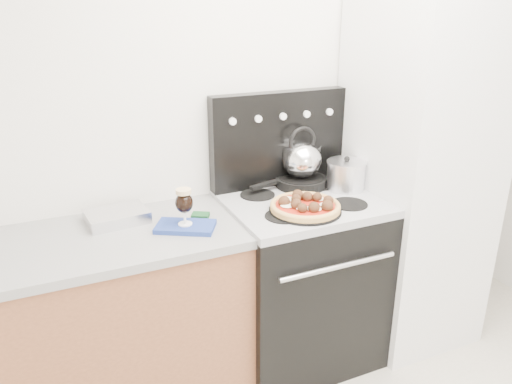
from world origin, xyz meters
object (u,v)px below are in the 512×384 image
stove_body (299,283)px  pizza (305,205)px  fridge (416,177)px  pizza_pan (305,210)px  skillet (301,182)px  tea_kettle (302,157)px  base_cabinet (85,334)px  beer_glass (184,207)px  oven_mitt (185,227)px  stock_pot (346,176)px

stove_body → pizza: size_ratio=2.66×
pizza → fridge: bearing=8.3°
pizza_pan → skillet: size_ratio=1.26×
pizza_pan → tea_kettle: size_ratio=1.48×
fridge → tea_kettle: 0.66m
fridge → base_cabinet: bearing=178.4°
beer_glass → oven_mitt: bearing=0.0°
fridge → beer_glass: (-1.32, -0.03, 0.06)m
stove_body → oven_mitt: (-0.62, -0.05, 0.47)m
oven_mitt → tea_kettle: (0.72, 0.23, 0.17)m
pizza → skillet: (0.15, 0.32, -0.01)m
base_cabinet → oven_mitt: bearing=-8.9°
base_cabinet → stove_body: 1.11m
skillet → tea_kettle: (0.00, 0.00, 0.14)m
base_cabinet → stove_body: (1.10, -0.02, 0.01)m
fridge → stock_pot: size_ratio=9.57×
fridge → tea_kettle: (-0.61, 0.21, 0.14)m
stove_body → base_cabinet: bearing=178.7°
pizza → stock_pot: stock_pot is taller
oven_mitt → pizza_pan: 0.57m
skillet → tea_kettle: tea_kettle is taller
base_cabinet → skillet: (1.20, 0.16, 0.51)m
pizza_pan → stock_pot: 0.40m
oven_mitt → skillet: 0.75m
beer_glass → pizza_pan: 0.58m
skillet → base_cabinet: bearing=-172.6°
beer_glass → pizza_pan: bearing=-8.7°
tea_kettle → beer_glass: bearing=-175.0°
beer_glass → stock_pot: 0.91m
stock_pot → beer_glass: bearing=-174.1°
oven_mitt → skillet: bearing=17.8°
beer_glass → pizza: bearing=-8.7°
stove_body → stock_pot: bearing=8.9°
beer_glass → pizza_pan: (0.56, -0.09, -0.08)m
oven_mitt → stock_pot: stock_pot is taller
stove_body → beer_glass: (-0.62, -0.05, 0.57)m
fridge → oven_mitt: (-1.32, -0.03, -0.04)m
pizza → stock_pot: bearing=27.6°
beer_glass → skillet: size_ratio=0.63×
beer_glass → stove_body: bearing=4.6°
oven_mitt → skillet: size_ratio=0.94×
fridge → tea_kettle: size_ratio=8.15×
base_cabinet → fridge: bearing=-1.6°
stock_pot → pizza: bearing=-152.4°
pizza_pan → pizza: (0.00, 0.00, 0.03)m
base_cabinet → skillet: skillet is taller
base_cabinet → stock_pot: size_ratio=7.31×
fridge → pizza: 0.77m
fridge → skillet: bearing=161.4°
base_cabinet → pizza_pan: pizza_pan is taller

